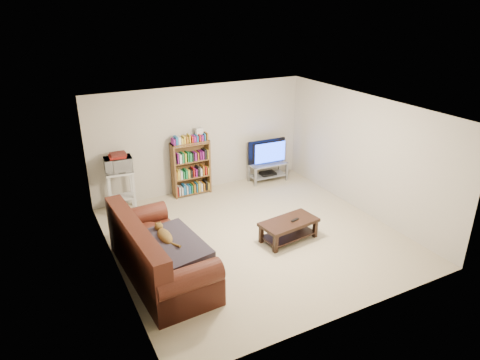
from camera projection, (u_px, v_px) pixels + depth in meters
floor at (255, 236)px, 7.99m from camera, size 5.00×5.00×0.00m
ceiling at (256, 109)px, 7.06m from camera, size 5.00×5.00×0.00m
wall_back at (201, 139)px, 9.57m from camera, size 5.00×0.00×5.00m
wall_front at (351, 242)px, 5.48m from camera, size 5.00×0.00×5.00m
wall_left at (111, 205)px, 6.46m from camera, size 0.00×5.00×5.00m
wall_right at (364, 155)px, 8.58m from camera, size 0.00×5.00×5.00m
sofa at (156, 257)px, 6.69m from camera, size 1.15×2.41×1.01m
blanket at (170, 246)px, 6.56m from camera, size 1.07×1.30×0.20m
cat at (165, 236)px, 6.71m from camera, size 0.29×0.66×0.19m
coffee_table at (289, 227)px, 7.76m from camera, size 1.12×0.66×0.39m
remote at (295, 220)px, 7.72m from camera, size 0.18×0.09×0.02m
tv_stand at (268, 169)px, 10.31m from camera, size 0.92×0.44×0.46m
television at (268, 152)px, 10.14m from camera, size 0.98×0.16×0.56m
dvd_player at (268, 173)px, 10.35m from camera, size 0.37×0.27×0.06m
bookshelf at (191, 167)px, 9.48m from camera, size 0.86×0.27×1.24m
shelf_clutter at (194, 136)px, 9.26m from camera, size 0.63×0.19×0.28m
microwave_stand at (121, 186)px, 8.75m from camera, size 0.57×0.44×0.87m
microwave at (118, 164)px, 8.57m from camera, size 0.56×0.40×0.30m
game_boxes at (117, 156)px, 8.50m from camera, size 0.34×0.30×0.05m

